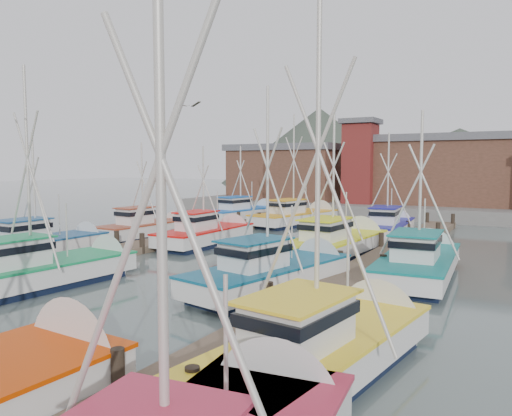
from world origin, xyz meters
The scene contains 20 objects.
ground centered at (0.00, 0.00, 0.00)m, with size 260.00×260.00×0.00m, color #526260.
dock_left centered at (-7.00, 4.04, 0.21)m, with size 2.30×46.00×1.50m.
dock_right centered at (7.00, 4.04, 0.21)m, with size 2.30×46.00×1.50m.
quay centered at (0.00, 37.00, 0.60)m, with size 44.00×16.00×1.20m, color gray.
shed_left centered at (-11.00, 35.00, 4.34)m, with size 12.72×8.48×6.20m.
shed_center centered at (6.00, 37.00, 4.69)m, with size 14.84×9.54×6.90m.
lookout_tower centered at (-2.00, 33.00, 5.55)m, with size 3.60×3.60×8.50m.
distant_hills centered at (-12.76, 122.59, 0.00)m, with size 175.00×140.00×42.00m.
boat_4 centered at (-4.14, -2.86, 0.68)m, with size 3.92×9.25×9.87m.
boat_5 centered at (4.55, 1.53, 0.68)m, with size 4.33×9.06×8.95m.
boat_6 centered at (-9.94, 1.59, 0.68)m, with size 3.14×8.34×7.53m.
boat_7 centered at (9.44, -5.29, 0.69)m, with size 3.98×8.85×10.07m.
boat_8 centered at (-4.52, 9.71, 0.67)m, with size 2.87×8.39×6.97m.
boat_9 centered at (4.06, 10.12, 0.68)m, with size 3.68×9.83×8.79m.
boat_10 centered at (-9.93, 10.06, 0.68)m, with size 2.98×7.89×7.23m.
boat_11 centered at (9.26, 6.73, 0.68)m, with size 3.45×9.30×8.31m.
boat_12 centered at (-3.94, 22.26, 0.69)m, with size 4.81×9.97×10.20m.
boat_13 centered at (4.68, 18.79, 0.68)m, with size 3.36×8.83×8.06m.
boat_14 centered at (-9.77, 23.14, 0.68)m, with size 4.01×9.21×7.59m.
gull_far centered at (-0.68, 2.55, 7.94)m, with size 1.53×0.66×0.24m.
Camera 1 is at (13.73, -16.64, 5.16)m, focal length 35.00 mm.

